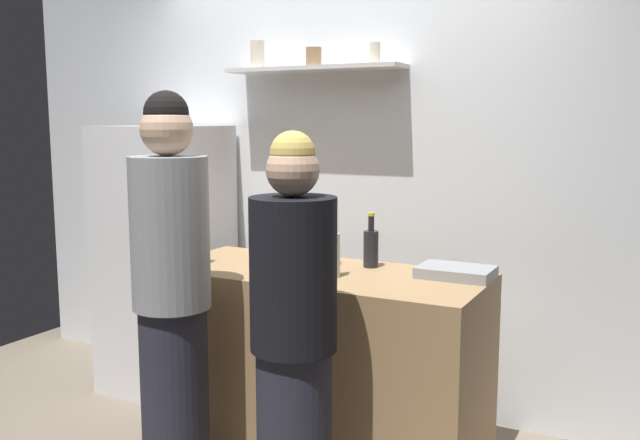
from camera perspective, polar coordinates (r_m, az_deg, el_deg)
The scene contains 12 objects.
back_wall_assembly at distance 4.04m, azimuth 2.45°, elevation 3.37°, with size 4.80×0.32×2.60m.
refrigerator at distance 4.34m, azimuth -12.64°, elevation -3.12°, with size 0.63×0.68×1.61m.
counter at distance 3.48m, azimuth 0.00°, elevation -11.67°, with size 1.60×0.69×0.92m, color #9E7A51.
baking_pan at distance 3.27m, azimuth 11.18°, elevation -4.24°, with size 0.34×0.24×0.05m, color gray.
utensil_holder at distance 3.48m, azimuth 0.49°, elevation -2.85°, with size 0.12×0.12×0.22m.
wine_bottle_amber_glass at distance 3.57m, azimuth -3.46°, elevation -1.44°, with size 0.08×0.08×0.32m.
wine_bottle_green_glass at distance 3.53m, azimuth -10.37°, elevation -1.56°, with size 0.06×0.06×0.35m.
wine_bottle_dark_glass at distance 3.43m, azimuth 4.23°, elevation -2.23°, with size 0.07×0.07×0.27m.
wine_bottle_pale_glass at distance 3.20m, azimuth 1.09°, elevation -2.72°, with size 0.06×0.06×0.31m.
water_bottle_plastic at distance 3.32m, azimuth -0.44°, elevation -2.77°, with size 0.08×0.08×0.21m.
person_grey_hoodie at distance 3.10m, azimuth -12.14°, elevation -6.14°, with size 0.34×0.34×1.77m.
person_blonde at distance 2.74m, azimuth -2.19°, elevation -9.93°, with size 0.34×0.34×1.61m.
Camera 1 is at (1.70, -2.40, 1.64)m, focal length 38.71 mm.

